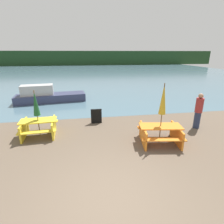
{
  "coord_description": "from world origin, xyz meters",
  "views": [
    {
      "loc": [
        -0.48,
        -3.38,
        3.46
      ],
      "look_at": [
        0.72,
        4.21,
        0.85
      ],
      "focal_mm": 28.0,
      "sensor_mm": 36.0,
      "label": 1
    }
  ],
  "objects_px": {
    "signboard": "(96,116)",
    "picnic_table_yellow": "(39,126)",
    "picnic_table_orange": "(160,132)",
    "person": "(198,111)",
    "boat": "(47,96)",
    "umbrella_darkgreen": "(36,103)",
    "umbrella_gold": "(163,99)"
  },
  "relations": [
    {
      "from": "umbrella_darkgreen",
      "to": "umbrella_gold",
      "type": "relative_size",
      "value": 0.83
    },
    {
      "from": "picnic_table_yellow",
      "to": "signboard",
      "type": "distance_m",
      "value": 2.78
    },
    {
      "from": "umbrella_gold",
      "to": "signboard",
      "type": "height_order",
      "value": "umbrella_gold"
    },
    {
      "from": "umbrella_gold",
      "to": "boat",
      "type": "height_order",
      "value": "umbrella_gold"
    },
    {
      "from": "picnic_table_orange",
      "to": "picnic_table_yellow",
      "type": "bearing_deg",
      "value": 163.69
    },
    {
      "from": "picnic_table_orange",
      "to": "person",
      "type": "bearing_deg",
      "value": 25.39
    },
    {
      "from": "picnic_table_orange",
      "to": "picnic_table_yellow",
      "type": "distance_m",
      "value": 5.15
    },
    {
      "from": "umbrella_gold",
      "to": "signboard",
      "type": "xyz_separation_m",
      "value": [
        -2.37,
        2.49,
        -1.43
      ]
    },
    {
      "from": "picnic_table_yellow",
      "to": "umbrella_gold",
      "type": "height_order",
      "value": "umbrella_gold"
    },
    {
      "from": "boat",
      "to": "person",
      "type": "xyz_separation_m",
      "value": [
        8.0,
        -6.05,
        0.39
      ]
    },
    {
      "from": "picnic_table_orange",
      "to": "person",
      "type": "distance_m",
      "value": 2.66
    },
    {
      "from": "signboard",
      "to": "boat",
      "type": "bearing_deg",
      "value": 124.8
    },
    {
      "from": "umbrella_darkgreen",
      "to": "signboard",
      "type": "bearing_deg",
      "value": 21.99
    },
    {
      "from": "picnic_table_yellow",
      "to": "umbrella_darkgreen",
      "type": "bearing_deg",
      "value": 0.0
    },
    {
      "from": "picnic_table_yellow",
      "to": "signboard",
      "type": "relative_size",
      "value": 2.13
    },
    {
      "from": "picnic_table_orange",
      "to": "umbrella_darkgreen",
      "type": "height_order",
      "value": "umbrella_darkgreen"
    },
    {
      "from": "boat",
      "to": "umbrella_gold",
      "type": "bearing_deg",
      "value": -59.3
    },
    {
      "from": "signboard",
      "to": "umbrella_darkgreen",
      "type": "bearing_deg",
      "value": -158.01
    },
    {
      "from": "umbrella_darkgreen",
      "to": "picnic_table_orange",
      "type": "bearing_deg",
      "value": -16.31
    },
    {
      "from": "umbrella_gold",
      "to": "person",
      "type": "distance_m",
      "value": 2.8
    },
    {
      "from": "picnic_table_orange",
      "to": "person",
      "type": "relative_size",
      "value": 1.07
    },
    {
      "from": "boat",
      "to": "signboard",
      "type": "height_order",
      "value": "boat"
    },
    {
      "from": "picnic_table_orange",
      "to": "umbrella_gold",
      "type": "height_order",
      "value": "umbrella_gold"
    },
    {
      "from": "boat",
      "to": "person",
      "type": "distance_m",
      "value": 10.04
    },
    {
      "from": "boat",
      "to": "person",
      "type": "bearing_deg",
      "value": -44.48
    },
    {
      "from": "umbrella_darkgreen",
      "to": "signboard",
      "type": "relative_size",
      "value": 2.68
    },
    {
      "from": "boat",
      "to": "signboard",
      "type": "xyz_separation_m",
      "value": [
        3.26,
        -4.69,
        -0.09
      ]
    },
    {
      "from": "signboard",
      "to": "picnic_table_yellow",
      "type": "bearing_deg",
      "value": -158.01
    },
    {
      "from": "boat",
      "to": "picnic_table_yellow",
      "type": "bearing_deg",
      "value": -90.59
    },
    {
      "from": "picnic_table_yellow",
      "to": "boat",
      "type": "xyz_separation_m",
      "value": [
        -0.69,
        5.73,
        0.04
      ]
    },
    {
      "from": "person",
      "to": "signboard",
      "type": "distance_m",
      "value": 4.96
    },
    {
      "from": "picnic_table_orange",
      "to": "signboard",
      "type": "bearing_deg",
      "value": 133.62
    }
  ]
}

